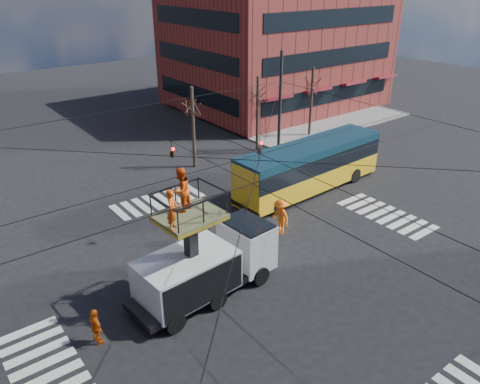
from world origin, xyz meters
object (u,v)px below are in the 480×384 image
object	(u,v)px
worker_ground	(96,327)
flagger	(280,217)
utility_truck	(206,254)
city_bus	(310,166)
traffic_cone	(176,319)

from	to	relation	value
worker_ground	flagger	xyz separation A→B (m)	(11.40, 2.06, 0.23)
utility_truck	city_bus	xyz separation A→B (m)	(11.52, 5.12, -0.31)
worker_ground	flagger	bearing A→B (deg)	-85.43
utility_truck	traffic_cone	distance (m)	3.06
utility_truck	flagger	size ratio (longest dim) A/B	3.48
city_bus	worker_ground	world-z (taller)	city_bus
utility_truck	traffic_cone	world-z (taller)	utility_truck
utility_truck	city_bus	bearing A→B (deg)	19.53
traffic_cone	utility_truck	bearing A→B (deg)	26.19
worker_ground	flagger	size ratio (longest dim) A/B	0.78
city_bus	worker_ground	size ratio (longest dim) A/B	7.09
utility_truck	traffic_cone	bearing A→B (deg)	-158.23
worker_ground	utility_truck	bearing A→B (deg)	-94.67
utility_truck	flagger	bearing A→B (deg)	13.32
utility_truck	traffic_cone	size ratio (longest dim) A/B	9.73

